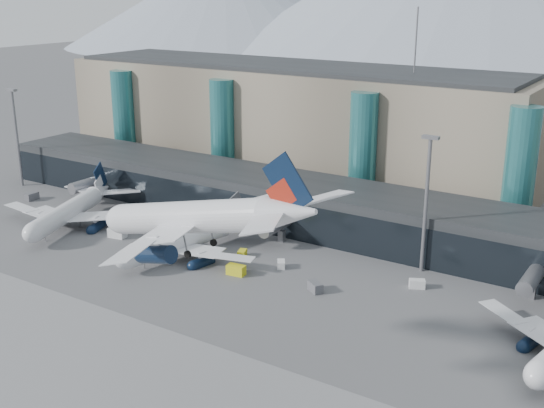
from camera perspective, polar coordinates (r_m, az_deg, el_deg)
The scene contains 18 objects.
ground at distance 108.18m, azimuth -12.70°, elevation -10.55°, with size 900.00×900.00×0.00m, color #515154.
runway_strip at distance 99.83m, azimuth -18.95°, elevation -13.70°, with size 400.00×40.00×0.04m, color slate.
runway_markings at distance 99.81m, azimuth -18.95°, elevation -13.69°, with size 128.00×1.00×0.02m.
concourse at distance 148.69m, azimuth 3.01°, elevation -0.09°, with size 170.00×27.00×10.00m.
terminal_main at distance 185.37m, azimuth 1.31°, elevation 6.87°, with size 130.00×30.00×31.00m.
teal_towers at distance 167.20m, azimuth 1.38°, elevation 5.16°, with size 116.40×19.40×46.00m.
lightmast_left at distance 189.55m, azimuth -20.60°, elevation 5.66°, with size 3.00×1.20×25.60m.
lightmast_mid at distance 125.48m, azimuth 12.80°, elevation 0.60°, with size 3.00×1.20×25.60m.
hero_jet at distance 80.89m, azimuth -5.37°, elevation -0.53°, with size 34.13×34.91×11.25m.
jet_parked_left at distance 158.00m, azimuth -16.20°, elevation 0.12°, with size 34.95×37.11×11.93m.
jet_parked_mid at distance 135.42m, azimuth -6.66°, elevation -2.35°, with size 33.95×34.55×11.14m.
veh_a at distance 147.06m, azimuth -12.82°, elevation -2.36°, with size 3.64×2.05×2.05m, color silver.
veh_b at distance 133.64m, azimuth -2.51°, elevation -4.15°, with size 2.32×1.43×1.34m, color yellow.
veh_c at distance 119.05m, azimuth 3.63°, elevation -6.93°, with size 3.06×1.62×1.70m, color #525257.
veh_d at distance 122.78m, azimuth 12.04°, elevation -6.55°, with size 2.74×1.47×1.56m, color silver.
veh_f at distance 178.59m, azimuth -19.46°, elevation 0.61°, with size 3.29×1.74×1.84m, color #525257.
veh_g at distance 128.35m, azimuth 0.76°, elevation -5.07°, with size 2.41×1.41×1.41m, color silver.
veh_h at distance 125.50m, azimuth -3.03°, elevation -5.53°, with size 3.38×1.78×1.87m, color yellow.
Camera 1 is at (69.80, -65.38, 50.56)m, focal length 45.00 mm.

